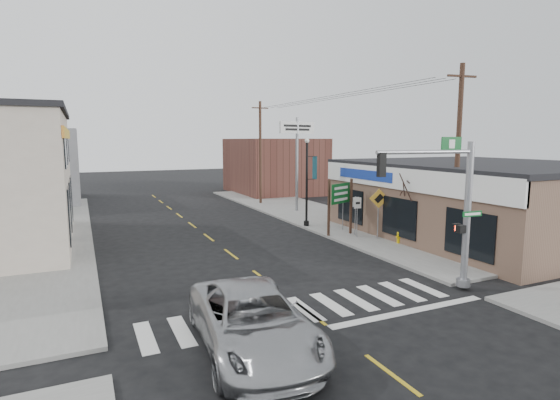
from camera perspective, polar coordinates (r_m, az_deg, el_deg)
name	(u,v)px	position (r m, az deg, el deg)	size (l,w,h in m)	color
ground	(310,313)	(14.36, 3.95, -14.55)	(140.00, 140.00, 0.00)	black
sidewalk_right	(335,221)	(29.55, 7.25, -2.76)	(6.00, 38.00, 0.13)	slate
sidewalk_left	(28,249)	(25.37, -30.04, -5.53)	(6.00, 38.00, 0.13)	slate
center_line	(231,254)	(21.37, -6.43, -7.02)	(0.12, 56.00, 0.01)	gold
crosswalk	(304,309)	(14.69, 3.18, -14.00)	(11.00, 2.20, 0.01)	silver
thrift_store	(483,201)	(27.56, 24.98, -0.13)	(12.00, 14.00, 4.00)	brown
bldg_distant_right	(274,166)	(45.60, -0.79, 4.48)	(8.00, 10.00, 5.60)	#522E25
bldg_distant_left	(22,166)	(43.95, -30.67, 3.79)	(9.00, 10.00, 6.40)	slate
suv	(253,321)	(11.80, -3.60, -15.45)	(2.66, 5.78, 1.61)	#9FA0A4
traffic_signal_pole	(455,200)	(16.55, 21.87, 0.03)	(4.30, 0.36, 5.45)	gray
guide_sign	(340,199)	(24.79, 7.90, 0.07)	(1.80, 0.14, 3.16)	#422A1E
fire_hydrant	(399,237)	(23.62, 15.24, -4.65)	(0.20, 0.20, 0.63)	#CAA604
ped_crossing_sign	(379,205)	(24.21, 12.75, -0.58)	(1.06, 0.08, 2.74)	gray
lamp_post	(308,176)	(27.12, 3.63, 3.20)	(0.71, 0.55, 5.43)	black
dance_center_sign	(297,141)	(32.92, 2.24, 7.69)	(3.30, 0.21, 7.01)	gray
bare_tree	(413,179)	(22.82, 16.96, 2.59)	(2.15, 2.15, 4.30)	black
shrub_front	(439,240)	(22.69, 20.00, -4.87)	(1.42, 1.42, 1.06)	#1A3212
shrub_back	(389,225)	(26.25, 13.99, -3.25)	(1.06, 1.06, 0.79)	black
utility_pole_near	(457,158)	(21.85, 22.16, 5.05)	(1.52, 0.23, 8.77)	#462D21
utility_pole_far	(260,152)	(37.02, -2.58, 6.35)	(1.49, 0.22, 8.54)	#3F2A1B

